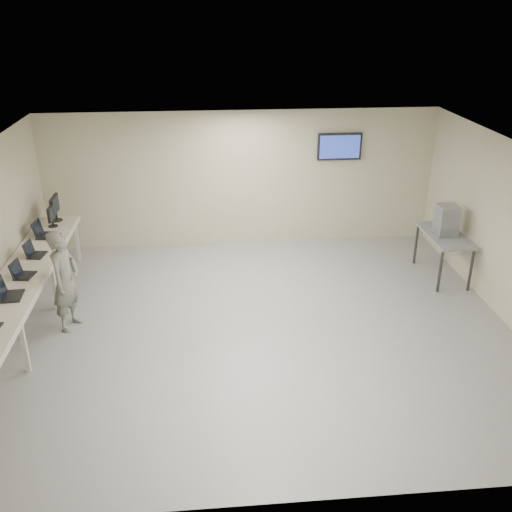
{
  "coord_description": "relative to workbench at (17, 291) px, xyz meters",
  "views": [
    {
      "loc": [
        -0.74,
        -7.79,
        4.76
      ],
      "look_at": [
        0.0,
        0.2,
        1.15
      ],
      "focal_mm": 40.0,
      "sensor_mm": 36.0,
      "label": 1
    }
  ],
  "objects": [
    {
      "name": "room",
      "position": [
        3.62,
        0.06,
        0.58
      ],
      "size": [
        8.01,
        7.01,
        2.81
      ],
      "color": "#979795",
      "rests_on": "ground"
    },
    {
      "name": "workbench",
      "position": [
        0.0,
        0.0,
        0.0
      ],
      "size": [
        0.76,
        6.0,
        0.9
      ],
      "color": "beige",
      "rests_on": "ground"
    },
    {
      "name": "laptop_1",
      "position": [
        -0.01,
        -0.34,
        0.15
      ],
      "size": [
        0.34,
        0.4,
        0.3
      ],
      "rotation": [
        0.0,
        0.0,
        0.07
      ],
      "color": "black",
      "rests_on": "workbench"
    },
    {
      "name": "laptop_2",
      "position": [
        -0.0,
        0.32,
        0.14
      ],
      "size": [
        0.32,
        0.37,
        0.26
      ],
      "rotation": [
        0.0,
        0.0,
        -0.17
      ],
      "color": "black",
      "rests_on": "workbench"
    },
    {
      "name": "laptop_3",
      "position": [
        -0.02,
        1.1,
        0.14
      ],
      "size": [
        0.31,
        0.36,
        0.26
      ],
      "rotation": [
        0.0,
        0.0,
        -0.14
      ],
      "color": "black",
      "rests_on": "workbench"
    },
    {
      "name": "laptop_4",
      "position": [
        -0.07,
        1.95,
        0.15
      ],
      "size": [
        0.35,
        0.41,
        0.3
      ],
      "rotation": [
        0.0,
        0.0,
        -0.11
      ],
      "color": "black",
      "rests_on": "workbench"
    },
    {
      "name": "monitor_near",
      "position": [
        -0.01,
        2.44,
        0.32
      ],
      "size": [
        0.18,
        0.41,
        0.41
      ],
      "color": "black",
      "rests_on": "workbench"
    },
    {
      "name": "monitor_far",
      "position": [
        -0.01,
        2.75,
        0.37
      ],
      "size": [
        0.22,
        0.49,
        0.48
      ],
      "color": "black",
      "rests_on": "workbench"
    },
    {
      "name": "soldier",
      "position": [
        0.65,
        0.29,
        -0.01
      ],
      "size": [
        0.54,
        0.68,
        1.63
      ],
      "primitive_type": "imported",
      "rotation": [
        0.0,
        0.0,
        1.3
      ],
      "color": "#626754",
      "rests_on": "ground"
    },
    {
      "name": "side_table",
      "position": [
        7.19,
        1.51,
        -0.05
      ],
      "size": [
        0.66,
        1.42,
        0.85
      ],
      "color": "gray",
      "rests_on": "ground"
    },
    {
      "name": "storage_bins",
      "position": [
        7.17,
        1.51,
        0.3
      ],
      "size": [
        0.35,
        0.39,
        0.56
      ],
      "color": "gray",
      "rests_on": "side_table"
    }
  ]
}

